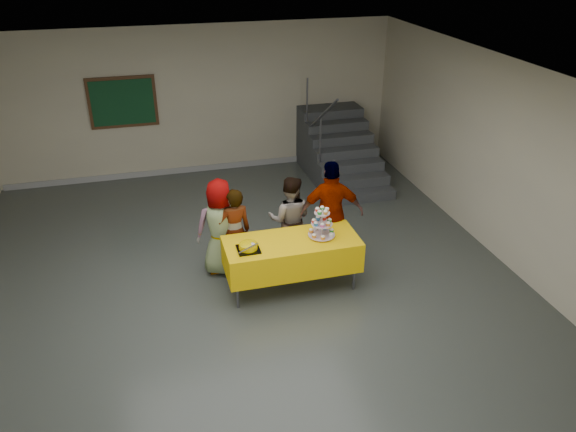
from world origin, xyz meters
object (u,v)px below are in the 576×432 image
(staircase, at_px, (338,151))
(bear_cake, at_px, (248,246))
(cupcake_stand, at_px, (322,225))
(schoolchild_b, at_px, (235,232))
(schoolchild_d, at_px, (331,213))
(bake_table, at_px, (292,254))
(schoolchild_c, at_px, (290,219))
(schoolchild_a, at_px, (221,227))
(noticeboard, at_px, (123,102))

(staircase, bearing_deg, bear_cake, -124.37)
(bear_cake, relative_size, staircase, 0.15)
(cupcake_stand, relative_size, bear_cake, 1.24)
(schoolchild_b, relative_size, schoolchild_d, 0.83)
(bake_table, relative_size, schoolchild_d, 1.14)
(bear_cake, height_order, schoolchild_c, schoolchild_c)
(bear_cake, relative_size, schoolchild_b, 0.26)
(bake_table, relative_size, schoolchild_a, 1.27)
(cupcake_stand, xyz_separation_m, staircase, (1.61, 3.81, -0.47))
(schoolchild_b, xyz_separation_m, staircase, (2.74, 3.23, -0.20))
(bear_cake, xyz_separation_m, schoolchild_d, (1.39, 0.63, -0.00))
(schoolchild_b, bearing_deg, noticeboard, -79.44)
(bake_table, bearing_deg, cupcake_stand, 0.14)
(schoolchild_b, relative_size, noticeboard, 1.06)
(schoolchild_b, height_order, schoolchild_d, schoolchild_d)
(bear_cake, distance_m, staircase, 4.75)
(staircase, bearing_deg, schoolchild_b, -130.32)
(bake_table, xyz_separation_m, schoolchild_a, (-0.89, 0.69, 0.18))
(bake_table, distance_m, staircase, 4.33)
(bake_table, relative_size, schoolchild_b, 1.37)
(cupcake_stand, height_order, schoolchild_b, schoolchild_b)
(bake_table, bearing_deg, schoolchild_b, 140.14)
(schoolchild_d, relative_size, noticeboard, 1.27)
(schoolchild_a, distance_m, schoolchild_b, 0.22)
(schoolchild_b, bearing_deg, schoolchild_c, -178.28)
(bear_cake, distance_m, schoolchild_a, 0.83)
(schoolchild_c, bearing_deg, bake_table, 96.10)
(schoolchild_b, bearing_deg, bake_table, 131.31)
(schoolchild_c, bearing_deg, schoolchild_a, 22.55)
(schoolchild_d, distance_m, noticeboard, 5.09)
(bear_cake, relative_size, schoolchild_d, 0.22)
(bear_cake, height_order, staircase, staircase)
(bear_cake, bearing_deg, schoolchild_d, 24.24)
(staircase, bearing_deg, schoolchild_d, -111.34)
(schoolchild_a, height_order, schoolchild_b, schoolchild_a)
(schoolchild_b, height_order, noticeboard, noticeboard)
(schoolchild_b, distance_m, staircase, 4.24)
(cupcake_stand, xyz_separation_m, schoolchild_b, (-1.13, 0.58, -0.27))
(bear_cake, xyz_separation_m, schoolchild_c, (0.81, 0.84, -0.14))
(schoolchild_b, height_order, staircase, staircase)
(schoolchild_a, height_order, schoolchild_d, schoolchild_d)
(schoolchild_a, xyz_separation_m, noticeboard, (-1.24, 3.96, 0.86))
(bake_table, relative_size, staircase, 0.78)
(cupcake_stand, distance_m, staircase, 4.16)
(cupcake_stand, distance_m, schoolchild_c, 0.83)
(noticeboard, bearing_deg, schoolchild_b, -70.62)
(schoolchild_c, bearing_deg, bear_cake, 65.61)
(schoolchild_a, xyz_separation_m, staircase, (2.93, 3.12, -0.25))
(cupcake_stand, xyz_separation_m, bear_cake, (-1.06, -0.10, -0.12))
(staircase, bearing_deg, noticeboard, 168.67)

